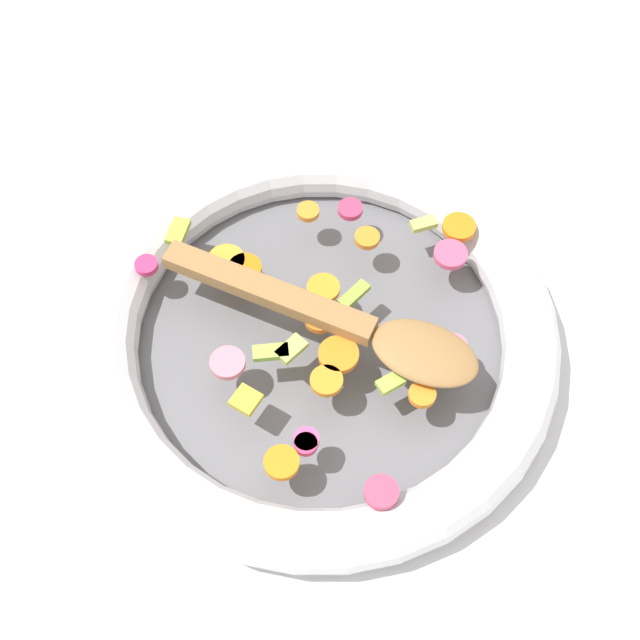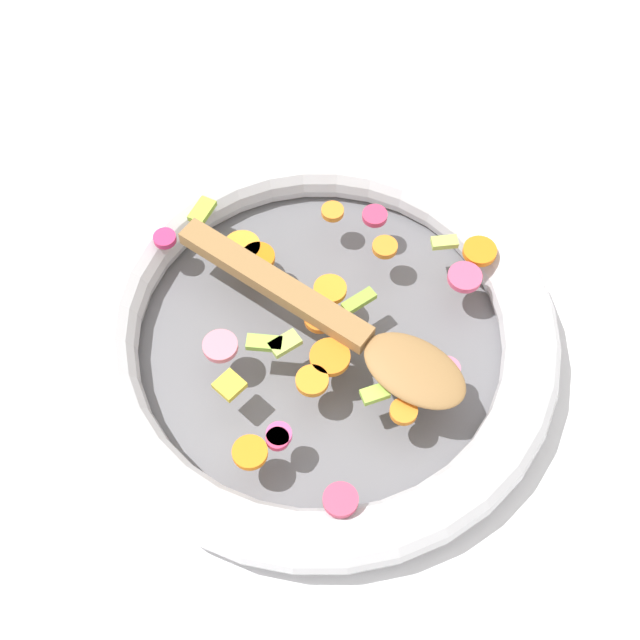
# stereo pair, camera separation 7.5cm
# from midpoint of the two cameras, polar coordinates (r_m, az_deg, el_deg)

# --- Properties ---
(ground_plane) EXTENTS (4.00, 4.00, 0.00)m
(ground_plane) POSITION_cam_midpoint_polar(r_m,az_deg,el_deg) (0.79, -2.70, -2.07)
(ground_plane) COLOR silver
(skillet) EXTENTS (0.41, 0.41, 0.05)m
(skillet) POSITION_cam_midpoint_polar(r_m,az_deg,el_deg) (0.77, -2.76, -1.29)
(skillet) COLOR slate
(skillet) RESTS_ON ground_plane
(chopped_vegetables) EXTENTS (0.30, 0.29, 0.01)m
(chopped_vegetables) POSITION_cam_midpoint_polar(r_m,az_deg,el_deg) (0.74, -2.56, -0.26)
(chopped_vegetables) COLOR orange
(chopped_vegetables) RESTS_ON skillet
(wooden_spoon) EXTENTS (0.28, 0.13, 0.01)m
(wooden_spoon) POSITION_cam_midpoint_polar(r_m,az_deg,el_deg) (0.73, -0.85, -0.54)
(wooden_spoon) COLOR olive
(wooden_spoon) RESTS_ON chopped_vegetables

